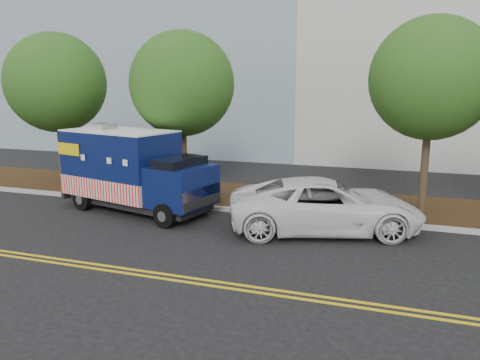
% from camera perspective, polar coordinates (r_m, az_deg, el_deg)
% --- Properties ---
extents(ground, '(120.00, 120.00, 0.00)m').
position_cam_1_polar(ground, '(16.47, -9.35, -4.47)').
color(ground, black).
rests_on(ground, ground).
extents(curb, '(120.00, 0.18, 0.15)m').
position_cam_1_polar(curb, '(17.65, -7.23, -3.06)').
color(curb, '#9E9E99').
rests_on(curb, ground).
extents(mulch_strip, '(120.00, 4.00, 0.15)m').
position_cam_1_polar(mulch_strip, '(19.50, -4.54, -1.58)').
color(mulch_strip, black).
rests_on(mulch_strip, ground).
extents(centerline_near, '(120.00, 0.10, 0.01)m').
position_cam_1_polar(centerline_near, '(12.93, -18.74, -9.48)').
color(centerline_near, gold).
rests_on(centerline_near, ground).
extents(centerline_far, '(120.00, 0.10, 0.01)m').
position_cam_1_polar(centerline_far, '(12.75, -19.43, -9.83)').
color(centerline_far, gold).
rests_on(centerline_far, ground).
extents(tree_a, '(4.37, 4.37, 6.75)m').
position_cam_1_polar(tree_a, '(22.63, -21.51, 10.95)').
color(tree_a, '#38281C').
rests_on(tree_a, ground).
extents(tree_b, '(4.11, 4.11, 6.58)m').
position_cam_1_polar(tree_b, '(18.83, -7.06, 11.53)').
color(tree_b, '#38281C').
rests_on(tree_b, ground).
extents(tree_c, '(4.07, 4.07, 6.73)m').
position_cam_1_polar(tree_c, '(16.95, 22.33, 11.34)').
color(tree_c, '#38281C').
rests_on(tree_c, ground).
extents(sign_post, '(0.06, 0.06, 2.40)m').
position_cam_1_polar(sign_post, '(18.41, -10.74, 1.03)').
color(sign_post, '#473828').
rests_on(sign_post, ground).
extents(food_truck, '(6.20, 3.48, 3.10)m').
position_cam_1_polar(food_truck, '(17.27, -13.10, 0.91)').
color(food_truck, black).
rests_on(food_truck, ground).
extents(white_car, '(6.48, 4.39, 1.65)m').
position_cam_1_polar(white_car, '(14.78, 10.39, -3.07)').
color(white_car, white).
rests_on(white_car, ground).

